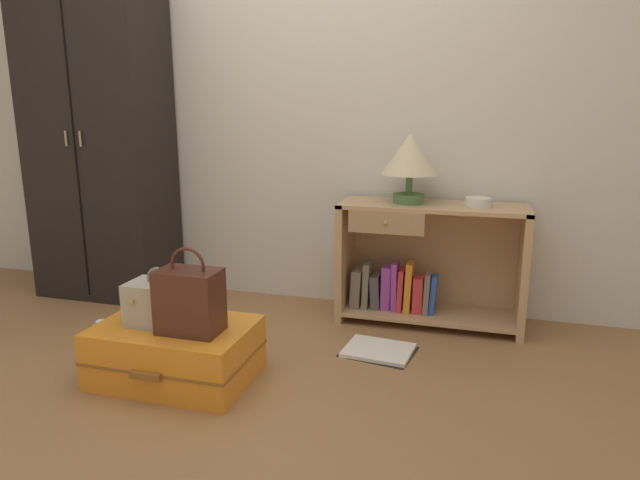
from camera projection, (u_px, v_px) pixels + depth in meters
name	position (u px, v px, depth m)	size (l,w,h in m)	color
ground_plane	(200.00, 411.00, 2.27)	(9.00, 9.00, 0.00)	olive
back_wall	(309.00, 89.00, 3.38)	(6.40, 0.10, 2.60)	beige
wardrobe	(99.00, 137.00, 3.52)	(0.83, 0.47, 2.03)	black
bookshelf	(423.00, 265.00, 3.17)	(1.02, 0.37, 0.68)	tan
table_lamp	(410.00, 157.00, 3.05)	(0.32, 0.32, 0.38)	#4C7542
bowl	(478.00, 202.00, 3.00)	(0.14, 0.14, 0.05)	silver
suitcase_large	(176.00, 352.00, 2.52)	(0.69, 0.49, 0.26)	orange
train_case	(159.00, 303.00, 2.48)	(0.27, 0.19, 0.26)	#A89E8E
handbag	(190.00, 300.00, 2.38)	(0.26, 0.17, 0.37)	#472319
bottle	(103.00, 342.00, 2.71)	(0.08, 0.08, 0.20)	white
open_book_on_floor	(378.00, 351.00, 2.82)	(0.39, 0.33, 0.02)	white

